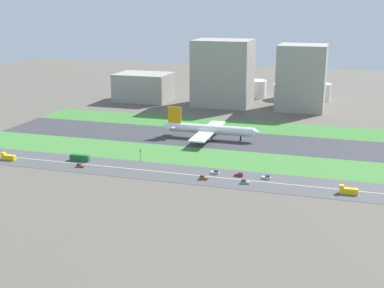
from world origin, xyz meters
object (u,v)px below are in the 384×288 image
car_5 (239,175)px  car_0 (80,165)px  car_1 (245,182)px  car_4 (267,177)px  fuel_tank_centre (287,91)px  truck_0 (348,191)px  car_3 (203,178)px  fuel_tank_west (255,89)px  fuel_tank_east (320,92)px  bus_0 (80,158)px  hangar_building (223,73)px  truck_1 (8,157)px  airliner (209,129)px  car_2 (215,172)px  terminal_building (144,87)px  traffic_light (140,155)px  office_tower (302,77)px

car_5 → car_0: 85.87m
car_1 → car_4: 13.51m
fuel_tank_centre → truck_0: bearing=-76.7°
car_3 → fuel_tank_west: fuel_tank_west is taller
fuel_tank_east → car_5: bearing=-96.9°
car_1 → fuel_tank_east: bearing=-95.4°
bus_0 → hangar_building: hangar_building is taller
truck_1 → car_1: truck_1 is taller
airliner → car_2: (21.94, -68.00, -5.31)m
airliner → fuel_tank_centre: size_ratio=2.71×
fuel_tank_centre → fuel_tank_east: fuel_tank_east is taller
airliner → car_2: size_ratio=14.77×
bus_0 → terminal_building: (-35.09, 182.00, 10.50)m
car_3 → car_0: (-69.01, 0.00, 0.00)m
car_5 → car_4: (14.00, 0.00, 0.00)m
bus_0 → car_4: size_ratio=2.64×
car_4 → car_1: bearing=-132.2°
truck_1 → car_2: bearing=-175.2°
car_3 → car_0: same height
truck_1 → fuel_tank_centre: (127.77, 237.00, 5.40)m
car_3 → fuel_tank_east: bearing=-100.4°
airliner → car_4: (48.52, -68.00, -5.31)m
traffic_light → terminal_building: (-68.43, 174.01, 8.02)m
bus_0 → car_3: bus_0 is taller
car_5 → terminal_building: terminal_building is taller
hangar_building → bus_0: bearing=-101.9°
truck_0 → hangar_building: (-105.96, 192.00, 26.23)m
traffic_light → office_tower: bearing=67.7°
bus_0 → car_4: bearing=0.0°
car_2 → hangar_building: hangar_building is taller
traffic_light → car_4: bearing=-6.4°
terminal_building → fuel_tank_east: terminal_building is taller
truck_1 → terminal_building: bearing=-91.4°
car_4 → car_0: 99.78m
fuel_tank_west → car_4: bearing=-78.5°
office_tower → hangar_building: bearing=180.0°
traffic_light → fuel_tank_east: fuel_tank_east is taller
car_2 → traffic_light: size_ratio=0.61×
bus_0 → terminal_building: bearing=100.9°
car_2 → fuel_tank_west: size_ratio=0.21×
car_0 → terminal_building: bearing=-78.0°
office_tower → fuel_tank_centre: office_tower is taller
car_2 → car_1: bearing=-29.7°
truck_1 → car_2: 118.52m
car_5 → car_1: size_ratio=1.00×
car_2 → car_5: bearing=0.0°
bus_0 → car_4: bus_0 is taller
truck_0 → hangar_building: size_ratio=0.15×
truck_1 → traffic_light: bearing=-166.2°
airliner → fuel_tank_east: (61.94, 159.00, 1.57)m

